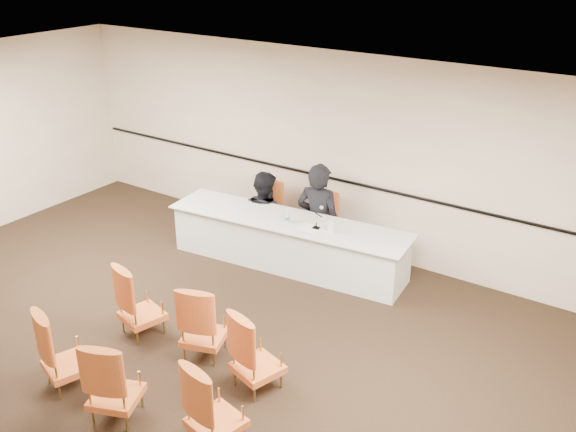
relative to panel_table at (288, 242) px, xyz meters
The scene contains 20 objects.
floor 3.03m from the panel_table, 85.17° to the right, with size 10.00×10.00×0.00m, color black.
ceiling 4.00m from the panel_table, 85.17° to the right, with size 10.00×10.00×0.00m, color silver.
wall_back 1.53m from the panel_table, 75.73° to the left, with size 10.00×0.04×3.00m, color beige.
wall_rail 1.23m from the panel_table, 75.16° to the left, with size 9.80×0.04×0.03m, color black.
panel_table is the anchor object (origin of this frame).
panelist_main 0.61m from the panel_table, 72.91° to the left, with size 0.70×0.46×1.93m, color black.
panelist_main_chair 0.60m from the panel_table, 72.91° to the left, with size 0.50×0.50×0.95m, color orange, non-canonical shape.
panelist_second 0.90m from the panel_table, 148.36° to the left, with size 0.78×0.61×1.61m, color black.
panelist_second_chair 0.90m from the panel_table, 148.36° to the left, with size 0.50×0.50×0.95m, color orange, non-canonical shape.
papers 0.56m from the panel_table, ahead, with size 0.30×0.22×0.00m, color white.
microphone 0.71m from the panel_table, ahead, with size 0.10×0.21×0.29m, color black, non-canonical shape.
water_bottle 0.48m from the panel_table, 59.46° to the right, with size 0.07×0.07×0.22m, color teal, non-canonical shape.
drinking_glass 0.42m from the panel_table, 54.87° to the right, with size 0.06×0.06×0.10m, color silver.
coffee_cup 0.84m from the panel_table, ahead, with size 0.09×0.09×0.14m, color white.
aud_chair_front_left 2.50m from the panel_table, 101.01° to the right, with size 0.50×0.50×0.95m, color orange, non-canonical shape.
aud_chair_front_mid 2.42m from the panel_table, 79.43° to the right, with size 0.50×0.50×0.95m, color orange, non-canonical shape.
aud_chair_front_right 2.81m from the panel_table, 62.59° to the right, with size 0.50×0.50×0.95m, color orange, non-canonical shape.
aud_chair_back_left 3.63m from the panel_table, 96.60° to the right, with size 0.50×0.50×0.95m, color orange, non-canonical shape.
aud_chair_back_mid 3.68m from the panel_table, 83.88° to the right, with size 0.50×0.50×0.95m, color orange, non-canonical shape.
aud_chair_back_right 3.69m from the panel_table, 66.60° to the right, with size 0.50×0.50×0.95m, color orange, non-canonical shape.
Camera 1 is at (4.44, -3.95, 4.52)m, focal length 40.00 mm.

